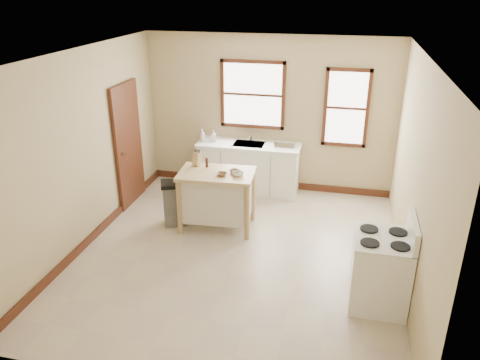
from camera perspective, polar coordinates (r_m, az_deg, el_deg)
name	(u,v)px	position (r m, az deg, el deg)	size (l,w,h in m)	color
floor	(237,254)	(6.82, -0.38, -8.99)	(5.00, 5.00, 0.00)	#BFAA97
ceiling	(236,55)	(5.83, -0.46, 15.00)	(5.00, 5.00, 0.00)	white
wall_back	(269,114)	(8.52, 3.54, 7.98)	(4.50, 0.04, 2.80)	tan
wall_left	(83,150)	(7.03, -18.60, 3.44)	(0.04, 5.00, 2.80)	tan
wall_right	(415,178)	(6.10, 20.60, 0.19)	(0.04, 5.00, 2.80)	tan
window_main	(253,95)	(8.46, 1.54, 10.36)	(1.17, 0.06, 1.22)	#3B1D10
window_side	(346,108)	(8.34, 12.83, 8.53)	(0.77, 0.06, 1.37)	#3B1D10
door_left	(128,145)	(8.19, -13.48, 4.18)	(0.06, 0.90, 2.10)	#3B1D10
baseboard_back	(267,183)	(8.93, 3.30, -0.39)	(4.50, 0.04, 0.12)	#3B1D10
baseboard_left	(96,233)	(7.55, -17.11, -6.18)	(0.04, 5.00, 0.12)	#3B1D10
sink_counter	(249,168)	(8.59, 1.07, 1.53)	(1.86, 0.62, 0.92)	white
faucet	(251,135)	(8.56, 1.36, 5.51)	(0.03, 0.03, 0.22)	silver
soap_bottle_a	(202,135)	(8.53, -4.62, 5.44)	(0.09, 0.09, 0.24)	#B2B2B2
soap_bottle_b	(213,136)	(8.54, -3.25, 5.37)	(0.09, 0.09, 0.20)	#B2B2B2
dish_rack	(285,144)	(8.32, 5.53, 4.43)	(0.38, 0.28, 0.09)	silver
kitchen_island	(217,200)	(7.32, -2.82, -2.45)	(1.14, 0.73, 0.94)	tan
knife_block	(197,159)	(7.38, -5.30, 2.51)	(0.10, 0.10, 0.20)	tan
pepper_grinder	(207,163)	(7.31, -4.07, 2.14)	(0.04, 0.04, 0.15)	#3E1910
bowl_a	(222,174)	(7.00, -2.24, 0.72)	(0.16, 0.16, 0.04)	brown
bowl_b	(235,171)	(7.10, -0.64, 1.06)	(0.16, 0.16, 0.04)	brown
bowl_c	(238,174)	(6.99, -0.24, 0.75)	(0.17, 0.17, 0.05)	silver
trash_bin	(174,203)	(7.51, -8.04, -2.81)	(0.38, 0.32, 0.73)	slate
gas_stove	(381,261)	(5.83, 16.81, -9.44)	(0.72, 0.73, 1.16)	white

